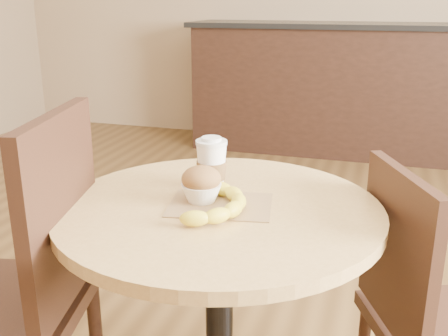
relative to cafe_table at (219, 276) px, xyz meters
name	(u,v)px	position (x,y,z in m)	size (l,w,h in m)	color
cafe_table	(219,276)	(0.00, 0.00, 0.00)	(0.78, 0.78, 0.75)	black
chair_left	(20,290)	(-0.46, -0.17, -0.02)	(0.52, 0.52, 0.98)	#331D12
chair_right	(431,317)	(0.51, 0.12, -0.09)	(0.49, 0.49, 0.85)	#331D12
service_counter	(331,88)	(-0.08, 3.24, -0.04)	(2.30, 0.65, 1.04)	black
kraft_bag	(220,205)	(0.00, 0.00, 0.19)	(0.24, 0.18, 0.00)	olive
coffee_cup	(212,165)	(-0.06, 0.11, 0.25)	(0.08, 0.08, 0.13)	white
muffin	(201,184)	(-0.05, 0.01, 0.24)	(0.10, 0.10, 0.09)	white
banana	(222,204)	(0.02, -0.04, 0.21)	(0.13, 0.26, 0.04)	yellow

